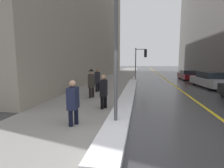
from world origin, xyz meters
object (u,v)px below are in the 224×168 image
Objects in this scene: traffic_light_near at (142,57)px; lamp_post at (116,32)px; pedestrian_in_fedora at (91,82)px; parked_car_silver at (210,80)px; pedestrian_in_glasses at (104,90)px; parked_car_maroon at (189,75)px; pedestrian_nearside at (73,101)px; pedestrian_trailing at (97,79)px.

lamp_post is at bearing -94.69° from traffic_light_near.
pedestrian_in_fedora reaches higher than parked_car_silver.
pedestrian_in_glasses is 2.60m from pedestrian_in_fedora.
traffic_light_near is at bearing 106.84° from parked_car_maroon.
parked_car_silver is 6.31m from parked_car_maroon.
pedestrian_in_glasses is at bearing 153.67° from parked_car_maroon.
traffic_light_near is 0.77× the size of parked_car_silver.
pedestrian_in_glasses is at bearing 161.83° from pedestrian_nearside.
pedestrian_nearside is 13.06m from parked_car_silver.
traffic_light_near reaches higher than pedestrian_nearside.
parked_car_maroon is at bearing 68.29° from lamp_post.
lamp_post is 2.98× the size of pedestrian_in_fedora.
parked_car_silver is at bearing -178.43° from parked_car_maroon.
parked_car_maroon is at bearing 150.59° from pedestrian_nearside.
pedestrian_trailing is at bearing -176.92° from pedestrian_nearside.
pedestrian_in_glasses is 0.94× the size of pedestrian_trailing.
traffic_light_near is at bearing 86.51° from lamp_post.
pedestrian_in_fedora reaches higher than pedestrian_nearside.
pedestrian_nearside is at bearing -18.17° from pedestrian_in_glasses.
parked_car_silver is at bearing 108.87° from pedestrian_trailing.
traffic_light_near is 2.39× the size of pedestrian_nearside.
lamp_post is at bearing 141.69° from parked_car_silver.
pedestrian_trailing reaches higher than parked_car_maroon.
pedestrian_in_fedora reaches higher than pedestrian_trailing.
pedestrian_nearside is at bearing 155.26° from parked_car_maroon.
lamp_post is 3.10m from pedestrian_in_glasses.
pedestrian_in_fedora is (-2.96, -10.48, -1.70)m from traffic_light_near.
lamp_post is 3.11× the size of pedestrian_trailing.
traffic_light_near is at bearing 45.59° from parked_car_silver.
pedestrian_in_glasses is 0.33× the size of parked_car_silver.
pedestrian_nearside is 6.65m from pedestrian_trailing.
parked_car_silver is at bearing 133.41° from pedestrian_in_glasses.
parked_car_silver is (7.45, 8.08, -0.25)m from pedestrian_in_glasses.
traffic_light_near reaches higher than pedestrian_trailing.
pedestrian_in_glasses is 0.36× the size of parked_car_maroon.
lamp_post reaches higher than pedestrian_nearside.
pedestrian_in_fedora is (-0.66, 4.52, 0.10)m from pedestrian_nearside.
lamp_post is 3.32× the size of pedestrian_in_glasses.
pedestrian_trailing is (-0.81, 6.60, 0.07)m from pedestrian_nearside.
parked_car_silver is (8.67, 5.79, -0.34)m from pedestrian_in_fedora.
pedestrian_in_fedora is at bearing 115.64° from lamp_post.
lamp_post reaches higher than pedestrian_in_fedora.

